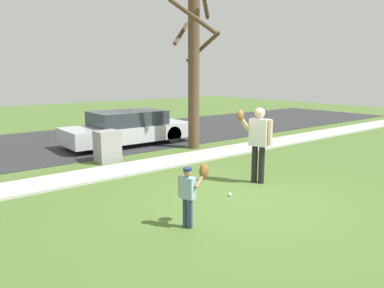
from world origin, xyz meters
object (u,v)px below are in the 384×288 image
at_px(baseball, 230,194).
at_px(parked_sedan_silver, 128,128).
at_px(street_tree_near, 194,66).
at_px(utility_cabinet, 107,146).
at_px(person_child, 192,187).
at_px(person_adult, 258,138).

bearing_deg(baseball, parked_sedan_silver, 80.65).
xyz_separation_m(baseball, street_tree_near, (2.58, 4.46, 2.79)).
bearing_deg(baseball, utility_cabinet, 98.76).
height_order(utility_cabinet, parked_sedan_silver, parked_sedan_silver).
bearing_deg(street_tree_near, utility_cabinet, -179.45).
distance_m(baseball, parked_sedan_silver, 6.48).
bearing_deg(person_child, utility_cabinet, 60.66).
relative_size(utility_cabinet, parked_sedan_silver, 0.20).
distance_m(person_child, utility_cabinet, 5.23).
distance_m(utility_cabinet, parked_sedan_silver, 2.60).
bearing_deg(person_child, baseball, 4.93).
bearing_deg(utility_cabinet, street_tree_near, 0.55).
distance_m(person_adult, parked_sedan_silver, 6.08).
xyz_separation_m(baseball, utility_cabinet, (-0.68, 4.43, 0.43)).
distance_m(utility_cabinet, street_tree_near, 4.03).
xyz_separation_m(person_child, baseball, (1.59, 0.72, -0.66)).
height_order(person_adult, person_child, person_adult).
height_order(person_child, street_tree_near, street_tree_near).
relative_size(person_child, street_tree_near, 0.20).
distance_m(person_child, parked_sedan_silver, 7.56).
relative_size(person_adult, utility_cabinet, 1.93).
distance_m(person_adult, baseball, 1.60).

